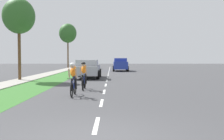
% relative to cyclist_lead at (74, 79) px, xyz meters
% --- Properties ---
extents(ground_plane, '(120.00, 120.00, 0.00)m').
position_rel_cyclist_lead_xyz_m(ground_plane, '(1.40, 13.38, -0.81)').
color(ground_plane, '#424244').
extents(grass_verge, '(2.64, 70.00, 0.01)m').
position_rel_cyclist_lead_xyz_m(grass_verge, '(-3.13, 13.38, -0.81)').
color(grass_verge, '#38722D').
rests_on(grass_verge, ground_plane).
extents(sidewalk_concrete, '(1.80, 70.00, 0.10)m').
position_rel_cyclist_lead_xyz_m(sidewalk_concrete, '(-5.35, 13.38, -0.81)').
color(sidewalk_concrete, '#9E998E').
rests_on(sidewalk_concrete, ground_plane).
extents(lane_markings_center, '(0.12, 54.30, 0.01)m').
position_rel_cyclist_lead_xyz_m(lane_markings_center, '(1.40, 17.38, -0.81)').
color(lane_markings_center, white).
rests_on(lane_markings_center, ground_plane).
extents(cyclist_lead, '(0.42, 1.72, 1.58)m').
position_rel_cyclist_lead_xyz_m(cyclist_lead, '(0.00, 0.00, 0.00)').
color(cyclist_lead, black).
rests_on(cyclist_lead, ground_plane).
extents(cyclist_trailing, '(0.42, 1.72, 1.58)m').
position_rel_cyclist_lead_xyz_m(cyclist_trailing, '(0.22, 2.54, 0.00)').
color(cyclist_trailing, black).
rests_on(cyclist_trailing, ground_plane).
extents(pickup_silver, '(2.22, 5.10, 1.64)m').
position_rel_cyclist_lead_xyz_m(pickup_silver, '(-0.34, 11.18, 0.02)').
color(pickup_silver, '#A5A8AD').
rests_on(pickup_silver, ground_plane).
extents(suv_blue, '(2.15, 4.70, 1.79)m').
position_rel_cyclist_lead_xyz_m(suv_blue, '(2.99, 24.45, 0.14)').
color(suv_blue, '#23389E').
rests_on(suv_blue, ground_plane).
extents(street_tree_near, '(2.58, 2.58, 6.59)m').
position_rel_cyclist_lead_xyz_m(street_tree_near, '(-5.68, 9.00, 4.33)').
color(street_tree_near, brown).
rests_on(street_tree_near, ground_plane).
extents(street_tree_far, '(3.13, 3.13, 8.02)m').
position_rel_cyclist_lead_xyz_m(street_tree_far, '(-6.16, 35.36, 5.45)').
color(street_tree_far, brown).
rests_on(street_tree_far, ground_plane).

